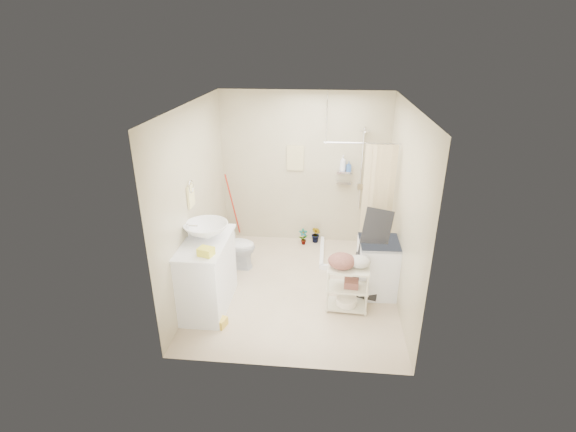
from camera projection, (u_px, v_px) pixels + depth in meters
The scene contains 23 objects.
floor at pixel (296, 287), 6.08m from camera, with size 3.20×3.20×0.00m, color beige.
ceiling at pixel (298, 105), 5.05m from camera, with size 2.80×3.20×0.04m, color silver.
wall_back at pixel (304, 170), 7.03m from camera, with size 2.80×0.04×2.60m, color #BEB493.
wall_front at pixel (285, 265), 4.11m from camera, with size 2.80×0.04×2.60m, color #BEB493.
wall_left at pixel (195, 201), 5.69m from camera, with size 0.04×3.20×2.60m, color #BEB493.
wall_right at pixel (404, 208), 5.44m from camera, with size 0.04×3.20×2.60m, color #BEB493.
vanity at pixel (206, 274), 5.49m from camera, with size 0.62×1.11×0.97m, color white.
sink at pixel (206, 230), 5.36m from camera, with size 0.57×0.57×0.20m, color white.
counter_basket at pixel (206, 252), 4.94m from camera, with size 0.18×0.14×0.10m, color yellow.
floor_basket at pixel (218, 320), 5.25m from camera, with size 0.29×0.22×0.16m, color gold.
toilet at pixel (233, 246), 6.50m from camera, with size 0.40×0.71×0.72m, color silver.
mop at pixel (231, 207), 7.27m from camera, with size 0.12×0.12×1.26m, color red, non-canonical shape.
potted_plant_a at pixel (303, 237), 7.28m from camera, with size 0.15×0.10×0.29m, color brown.
potted_plant_b at pixel (316, 234), 7.34m from camera, with size 0.17×0.14×0.31m, color brown.
hanging_towel at pixel (295, 158), 6.94m from camera, with size 0.28×0.03×0.42m, color beige.
towel_ring at pixel (191, 194), 5.44m from camera, with size 0.04×0.22×0.34m, color #F9EB99, non-canonical shape.
tp_holder at pixel (202, 237), 5.96m from camera, with size 0.08×0.12×0.14m, color white, non-canonical shape.
shower at pixel (356, 197), 6.55m from camera, with size 1.10×1.10×2.10m, color white, non-canonical shape.
shampoo_bottle_a at pixel (343, 163), 6.85m from camera, with size 0.10×0.10×0.26m, color white.
shampoo_bottle_b at pixel (349, 166), 6.85m from camera, with size 0.07×0.07×0.16m, color #305495.
washing_machine at pixel (378, 267), 5.82m from camera, with size 0.55×0.57×0.80m, color silver.
laundry_rack at pixel (348, 284), 5.47m from camera, with size 0.54×0.32×0.75m, color beige, non-canonical shape.
ironing_board at pixel (371, 254), 5.65m from camera, with size 0.37×0.11×1.31m, color black, non-canonical shape.
Camera 1 is at (0.38, -5.16, 3.37)m, focal length 26.00 mm.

